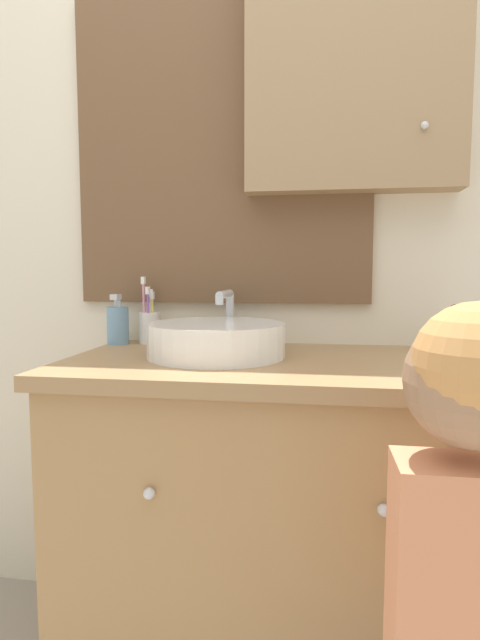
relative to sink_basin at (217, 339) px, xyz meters
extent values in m
cube|color=beige|center=(0.15, 0.29, 0.36)|extent=(3.20, 0.06, 2.50)
cube|color=brown|center=(-0.04, 0.25, 0.52)|extent=(0.88, 0.02, 0.90)
cube|color=#B2C1CC|center=(-0.04, 0.25, 0.52)|extent=(0.82, 0.01, 0.84)
cube|color=#997A56|center=(0.34, 0.21, 0.70)|extent=(0.59, 0.10, 0.62)
sphere|color=silver|center=(0.52, 0.16, 0.54)|extent=(0.02, 0.02, 0.02)
cube|color=#A37A4C|center=(0.15, -0.02, -0.48)|extent=(0.99, 0.52, 0.81)
cube|color=#99754C|center=(0.15, -0.02, -0.06)|extent=(1.03, 0.56, 0.03)
sphere|color=silver|center=(-0.08, -0.29, -0.28)|extent=(0.02, 0.02, 0.02)
sphere|color=silver|center=(0.38, -0.29, -0.28)|extent=(0.02, 0.02, 0.02)
cylinder|color=white|center=(0.00, -0.01, 0.00)|extent=(0.35, 0.35, 0.09)
cylinder|color=silver|center=(0.00, -0.01, 0.04)|extent=(0.28, 0.28, 0.01)
cylinder|color=silver|center=(0.00, 0.19, 0.03)|extent=(0.02, 0.02, 0.15)
cylinder|color=silver|center=(0.00, 0.11, 0.11)|extent=(0.02, 0.16, 0.02)
cylinder|color=silver|center=(0.00, 0.04, 0.09)|extent=(0.02, 0.02, 0.02)
sphere|color=white|center=(0.09, 0.19, -0.01)|extent=(0.05, 0.05, 0.05)
cylinder|color=silver|center=(-0.25, 0.20, 0.00)|extent=(0.06, 0.06, 0.09)
cylinder|color=#E5CC4C|center=(-0.24, 0.20, 0.04)|extent=(0.01, 0.01, 0.14)
cube|color=white|center=(-0.24, 0.20, 0.10)|extent=(0.01, 0.02, 0.02)
cylinder|color=white|center=(-0.25, 0.21, 0.04)|extent=(0.01, 0.01, 0.15)
cube|color=white|center=(-0.25, 0.21, 0.11)|extent=(0.01, 0.02, 0.02)
cylinder|color=pink|center=(-0.26, 0.20, 0.06)|extent=(0.01, 0.01, 0.19)
cube|color=white|center=(-0.26, 0.20, 0.14)|extent=(0.01, 0.02, 0.02)
cylinder|color=#8E56B7|center=(-0.25, 0.19, 0.04)|extent=(0.01, 0.01, 0.16)
cube|color=white|center=(-0.25, 0.19, 0.11)|extent=(0.01, 0.02, 0.02)
cylinder|color=#6B93B2|center=(-0.34, 0.17, 0.01)|extent=(0.06, 0.06, 0.11)
cylinder|color=silver|center=(-0.34, 0.17, 0.08)|extent=(0.02, 0.02, 0.02)
cube|color=silver|center=(-0.34, 0.16, 0.10)|extent=(0.02, 0.04, 0.02)
cube|color=tan|center=(0.46, -0.53, -0.30)|extent=(0.20, 0.11, 0.41)
sphere|color=#997051|center=(0.46, -0.53, 0.02)|extent=(0.18, 0.18, 0.18)
sphere|color=tan|center=(0.46, -0.54, 0.05)|extent=(0.17, 0.17, 0.17)
cylinder|color=tan|center=(0.52, -0.32, -0.16)|extent=(0.05, 0.31, 0.04)
cylinder|color=#3884DB|center=(0.52, -0.17, -0.12)|extent=(0.01, 0.05, 0.12)
ellipsoid|color=brown|center=(0.58, -0.03, 0.00)|extent=(0.08, 0.06, 0.08)
sphere|color=brown|center=(0.58, -0.03, 0.06)|extent=(0.06, 0.06, 0.06)
sphere|color=brown|center=(0.56, -0.03, 0.08)|extent=(0.02, 0.02, 0.02)
sphere|color=brown|center=(0.60, -0.03, 0.08)|extent=(0.02, 0.02, 0.02)
sphere|color=silver|center=(0.58, -0.05, 0.06)|extent=(0.02, 0.02, 0.02)
camera|label=1|loc=(0.25, -1.23, 0.17)|focal=28.00mm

